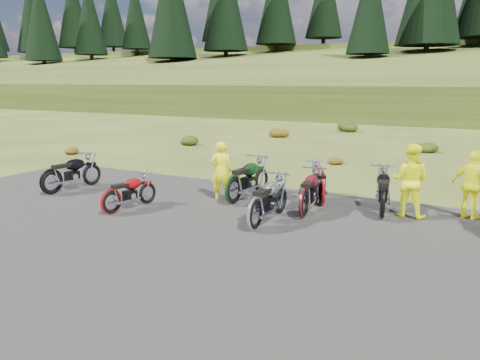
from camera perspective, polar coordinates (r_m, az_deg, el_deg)
The scene contains 30 objects.
ground at distance 11.38m, azimuth -0.53°, elevation -5.38°, with size 300.00×300.00×0.00m, color #3C4617.
gravel_pad at distance 9.77m, azimuth -6.23°, elevation -8.45°, with size 20.00×12.00×0.04m, color black.
hill_slope at distance 59.84m, azimuth 23.38°, elevation 7.80°, with size 300.00×46.00×3.00m, color #303E14, non-canonical shape.
hill_plateau at distance 119.68m, azimuth 26.05°, elevation 9.21°, with size 300.00×90.00×9.17m, color #303E14.
conifer_5 at distance 141.51m, azimuth -24.34°, elevation 17.00°, with size 6.16×6.16×16.00m.
conifer_8 at distance 119.53m, azimuth -23.95°, elevation 18.35°, with size 7.92×7.92×20.00m.
conifer_9 at distance 119.03m, azimuth -19.70°, elevation 19.03°, with size 7.48×7.48×19.00m.
conifer_10 at distance 119.03m, azimuth -15.38°, elevation 19.24°, with size 7.04×7.04×18.00m.
conifer_11 at distance 97.03m, azimuth -23.14°, elevation 17.67°, with size 6.60×6.60×17.00m.
conifer_12 at distance 96.70m, azimuth -17.92°, elevation 18.47°, with size 6.16×6.16×16.00m.
conifer_13 at distance 97.11m, azimuth -12.65°, elevation 19.13°, with size 5.72×5.72×15.00m.
conifer_14 at distance 98.27m, azimuth -7.43°, elevation 19.63°, with size 5.28×5.28×14.00m.
conifer_16 at distance 75.89m, azimuth -8.41°, elevation 20.92°, with size 7.48×7.48×19.00m.
conifer_21 at distance 61.87m, azimuth 15.57°, elevation 20.14°, with size 5.28×5.28×14.00m.
shrub_0 at distance 23.40m, azimuth -19.62°, elevation 3.53°, with size 0.77×0.77×0.45m, color #69370D.
shrub_1 at distance 25.46m, azimuth -6.30°, elevation 4.97°, with size 1.03×1.03×0.61m, color #20360D.
shrub_2 at distance 28.66m, azimuth 4.58°, elevation 5.95°, with size 1.30×1.30×0.77m, color #69370D.
shrub_3 at distance 32.68m, azimuth 13.06°, elevation 6.56°, with size 1.56×1.56×0.92m, color #20360D.
shrub_4 at distance 19.80m, azimuth 11.35°, elevation 2.56°, with size 0.77×0.77×0.45m, color #69370D.
shrub_5 at distance 24.37m, azimuth 21.61°, elevation 3.88°, with size 1.03×1.03×0.61m, color #20360D.
motorcycle_0 at distance 15.27m, azimuth -21.89°, elevation -1.74°, with size 2.20×0.73×1.15m, color black, non-canonical shape.
motorcycle_1 at distance 12.55m, azimuth -15.34°, elevation -4.15°, with size 1.86×0.62×0.98m, color maroon, non-canonical shape.
motorcycle_2 at distance 13.08m, azimuth -0.79°, elevation -3.06°, with size 2.33×0.78×1.22m, color black, non-canonical shape.
motorcycle_3 at distance 10.86m, azimuth 1.84°, elevation -6.25°, with size 2.21×0.74×1.16m, color silver, non-canonical shape.
motorcycle_4 at distance 11.90m, azimuth 7.71°, elevation -4.71°, with size 2.13×0.71×1.11m, color #530D12, non-canonical shape.
motorcycle_5 at distance 12.22m, azimuth 16.88°, elevation -4.68°, with size 2.24×0.75×1.17m, color black, non-canonical shape.
motorcycle_6 at distance 13.08m, azimuth 9.88°, elevation -3.24°, with size 2.09×0.70×1.09m, color #990E0B, non-canonical shape.
person_middle at distance 13.40m, azimuth -2.30°, elevation 1.02°, with size 0.62×0.41×1.69m, color #E6E80C.
person_right_a at distance 12.44m, azimuth 20.00°, elevation -0.19°, with size 0.90×0.70×1.86m, color #E6E80C.
person_right_b at distance 12.89m, azimuth 26.46°, elevation -0.68°, with size 1.00×0.42×1.70m, color #E6E80C.
Camera 1 is at (5.22, -9.52, 3.41)m, focal length 35.00 mm.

